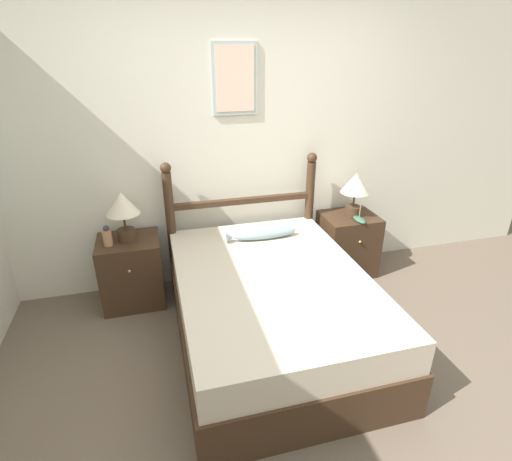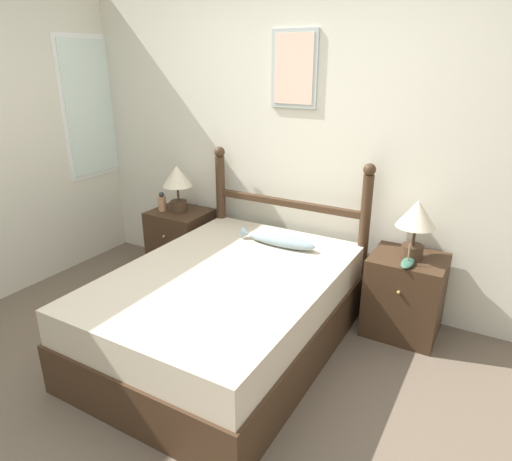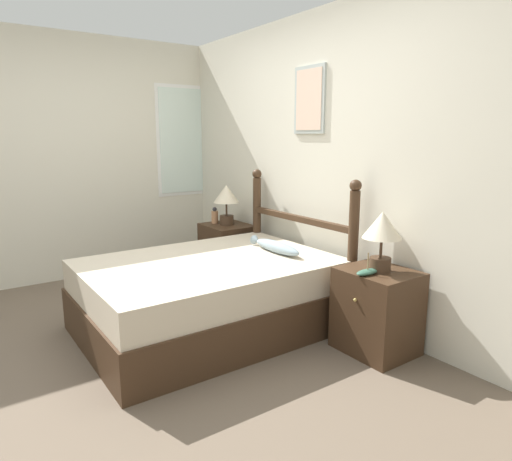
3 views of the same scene
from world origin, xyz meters
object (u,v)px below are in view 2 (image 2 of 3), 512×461
object	(u,v)px
nightstand_right	(404,295)
fish_pillow	(279,240)
bottle	(162,202)
table_lamp_left	(177,180)
table_lamp_right	(416,219)
nightstand_left	(181,242)
model_boat	(408,262)
bed	(226,310)

from	to	relation	value
nightstand_right	fish_pillow	bearing A→B (deg)	-167.51
bottle	nightstand_right	bearing A→B (deg)	1.68
nightstand_right	table_lamp_left	distance (m)	2.12
nightstand_right	table_lamp_right	bearing A→B (deg)	-40.97
fish_pillow	table_lamp_right	bearing A→B (deg)	11.54
nightstand_left	bottle	size ratio (longest dim) A/B	3.42
model_boat	fish_pillow	bearing A→B (deg)	-176.13
table_lamp_left	model_boat	world-z (taller)	table_lamp_left
nightstand_left	model_boat	bearing A→B (deg)	-3.92
nightstand_left	table_lamp_left	xyz separation A→B (m)	(0.00, -0.00, 0.59)
nightstand_right	nightstand_left	bearing A→B (deg)	180.00
bed	nightstand_left	world-z (taller)	nightstand_left
bed	nightstand_left	xyz separation A→B (m)	(-1.02, 0.79, 0.02)
nightstand_right	model_boat	world-z (taller)	model_boat
bottle	table_lamp_left	bearing A→B (deg)	23.02
model_boat	table_lamp_left	bearing A→B (deg)	176.17
bed	bottle	xyz separation A→B (m)	(-1.16, 0.73, 0.40)
table_lamp_right	bottle	distance (m)	2.20
nightstand_left	table_lamp_left	bearing A→B (deg)	-84.57
model_boat	bottle	bearing A→B (deg)	177.99
nightstand_right	model_boat	distance (m)	0.35
table_lamp_right	fish_pillow	size ratio (longest dim) A/B	0.68
bed	model_boat	world-z (taller)	model_boat
bed	nightstand_right	world-z (taller)	nightstand_right
nightstand_left	fish_pillow	size ratio (longest dim) A/B	0.98
table_lamp_right	fish_pillow	xyz separation A→B (m)	(-0.94, -0.19, -0.27)
bed	fish_pillow	world-z (taller)	fish_pillow
table_lamp_left	fish_pillow	bearing A→B (deg)	-10.23
bed	fish_pillow	distance (m)	0.68
fish_pillow	model_boat	bearing A→B (deg)	3.87
table_lamp_right	nightstand_right	bearing A→B (deg)	139.03
bed	table_lamp_right	distance (m)	1.43
nightstand_left	table_lamp_right	distance (m)	2.13
nightstand_left	table_lamp_left	world-z (taller)	table_lamp_left
table_lamp_left	model_boat	bearing A→B (deg)	-3.83
nightstand_left	bed	bearing A→B (deg)	-37.82
table_lamp_left	fish_pillow	size ratio (longest dim) A/B	0.68
bed	nightstand_right	distance (m)	1.29
nightstand_left	bottle	bearing A→B (deg)	-155.86
nightstand_left	table_lamp_left	distance (m)	0.59
bed	table_lamp_left	world-z (taller)	table_lamp_left
bottle	table_lamp_right	bearing A→B (deg)	1.33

